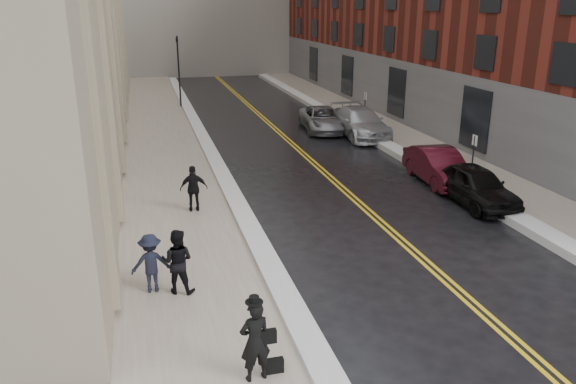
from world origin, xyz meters
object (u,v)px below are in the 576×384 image
car_silver_near (360,123)px  pedestrian_b (151,263)px  pedestrian_a (177,261)px  car_maroon (439,166)px  car_silver_far (323,119)px  pedestrian_c (194,188)px  car_black (475,185)px  pedestrian_main (255,341)px

car_silver_near → pedestrian_b: pedestrian_b is taller
pedestrian_a → car_maroon: bearing=-126.9°
car_silver_near → car_silver_far: size_ratio=1.11×
car_maroon → pedestrian_a: (-11.66, -7.31, 0.29)m
pedestrian_a → pedestrian_c: bearing=-78.6°
pedestrian_b → car_black: bearing=-160.7°
pedestrian_b → pedestrian_c: 6.08m
car_black → pedestrian_c: 10.76m
car_black → car_silver_far: size_ratio=0.86×
pedestrian_a → pedestrian_b: (-0.68, 0.23, -0.08)m
car_silver_near → pedestrian_main: size_ratio=3.22×
pedestrian_b → pedestrian_c: (1.70, 5.84, 0.05)m
car_silver_near → car_silver_far: (-1.60, 2.07, -0.11)m
pedestrian_main → pedestrian_b: (-1.91, 4.33, -0.08)m
car_maroon → car_silver_far: car_maroon is taller
car_silver_far → pedestrian_b: 21.20m
pedestrian_main → pedestrian_c: bearing=-97.8°
pedestrian_main → pedestrian_b: bearing=-75.2°
car_black → pedestrian_b: 13.05m
car_silver_far → pedestrian_b: bearing=-115.1°
pedestrian_main → car_silver_far: bearing=-120.3°
car_maroon → pedestrian_main: bearing=-128.4°
car_maroon → car_black: bearing=-86.0°
car_maroon → car_silver_far: bearing=102.1°
car_maroon → pedestrian_c: 10.71m
car_maroon → pedestrian_a: 13.76m
car_silver_near → pedestrian_c: (-10.64, -10.38, 0.18)m
pedestrian_a → pedestrian_b: bearing=2.3°
car_black → pedestrian_b: pedestrian_b is taller
car_maroon → pedestrian_b: bearing=-146.1°
pedestrian_c → pedestrian_a: bearing=82.3°
car_silver_far → pedestrian_a: 21.07m
pedestrian_main → car_maroon: bearing=-141.4°
pedestrian_main → pedestrian_c: size_ratio=1.03×
car_black → car_silver_far: (-1.60, 14.04, -0.04)m
pedestrian_main → car_black: bearing=-149.6°
pedestrian_a → car_black: bearing=-138.0°
car_silver_far → pedestrian_b: pedestrian_b is taller
car_maroon → pedestrian_b: 14.22m
pedestrian_main → pedestrian_c: (-0.21, 10.17, -0.03)m
car_black → pedestrian_main: size_ratio=2.49×
car_maroon → pedestrian_a: size_ratio=2.55×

